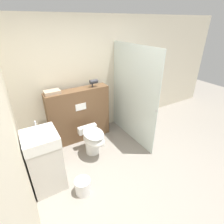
# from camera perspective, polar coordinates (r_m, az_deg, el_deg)

# --- Properties ---
(ground_plane) EXTENTS (12.00, 12.00, 0.00)m
(ground_plane) POSITION_cam_1_polar(r_m,az_deg,el_deg) (3.10, 6.26, -22.43)
(ground_plane) COLOR gray
(wall_back) EXTENTS (8.00, 0.06, 2.50)m
(wall_back) POSITION_cam_1_polar(r_m,az_deg,el_deg) (3.82, -9.93, 10.21)
(wall_back) COLOR beige
(wall_back) RESTS_ON ground_plane
(wall_side_left) EXTENTS (0.06, 8.00, 2.50)m
(wall_side_left) POSITION_cam_1_polar(r_m,az_deg,el_deg) (1.91, -29.20, -12.41)
(wall_side_left) COLOR beige
(wall_side_left) RESTS_ON ground_plane
(partition_panel) EXTENTS (1.30, 0.28, 1.16)m
(partition_panel) POSITION_cam_1_polar(r_m,az_deg,el_deg) (3.78, -10.58, -1.04)
(partition_panel) COLOR brown
(partition_panel) RESTS_ON ground_plane
(shower_glass) EXTENTS (0.04, 1.47, 2.00)m
(shower_glass) POSITION_cam_1_polar(r_m,az_deg,el_deg) (3.63, 6.74, 5.32)
(shower_glass) COLOR silver
(shower_glass) RESTS_ON ground_plane
(toilet) EXTENTS (0.38, 0.60, 0.52)m
(toilet) POSITION_cam_1_polar(r_m,az_deg,el_deg) (3.43, -6.33, -8.92)
(toilet) COLOR white
(toilet) RESTS_ON ground_plane
(sink_vanity) EXTENTS (0.48, 0.51, 1.12)m
(sink_vanity) POSITION_cam_1_polar(r_m,az_deg,el_deg) (2.92, -21.07, -14.64)
(sink_vanity) COLOR beige
(sink_vanity) RESTS_ON ground_plane
(hair_drier) EXTENTS (0.19, 0.08, 0.15)m
(hair_drier) POSITION_cam_1_polar(r_m,az_deg,el_deg) (3.62, -5.90, 9.81)
(hair_drier) COLOR #2D2D33
(hair_drier) RESTS_ON partition_panel
(folded_towel) EXTENTS (0.29, 0.20, 0.06)m
(folded_towel) POSITION_cam_1_polar(r_m,az_deg,el_deg) (3.45, -18.98, 6.17)
(folded_towel) COLOR tan
(folded_towel) RESTS_ON partition_panel
(spare_toilet_roll) EXTENTS (0.11, 0.11, 0.11)m
(spare_toilet_roll) POSITION_cam_1_polar(r_m,az_deg,el_deg) (3.79, -3.14, -10.05)
(spare_toilet_roll) COLOR white
(spare_toilet_roll) RESTS_ON ground_plane
(waste_bin) EXTENTS (0.24, 0.24, 0.25)m
(waste_bin) POSITION_cam_1_polar(r_m,az_deg,el_deg) (2.93, -9.48, -22.82)
(waste_bin) COLOR silver
(waste_bin) RESTS_ON ground_plane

